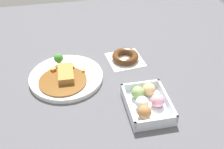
% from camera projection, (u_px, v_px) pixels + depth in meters
% --- Properties ---
extents(ground_plane, '(1.60, 1.60, 0.00)m').
position_uv_depth(ground_plane, '(106.00, 86.00, 1.08)').
color(ground_plane, '#4C4C51').
extents(curry_plate, '(0.28, 0.28, 0.07)m').
position_uv_depth(curry_plate, '(66.00, 77.00, 1.10)').
color(curry_plate, white).
rests_on(curry_plate, ground_plane).
extents(donut_box, '(0.19, 0.14, 0.06)m').
position_uv_depth(donut_box, '(147.00, 103.00, 0.97)').
color(donut_box, silver).
rests_on(donut_box, ground_plane).
extents(chocolate_ring_donut, '(0.16, 0.16, 0.03)m').
position_uv_depth(chocolate_ring_donut, '(125.00, 57.00, 1.21)').
color(chocolate_ring_donut, white).
rests_on(chocolate_ring_donut, ground_plane).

